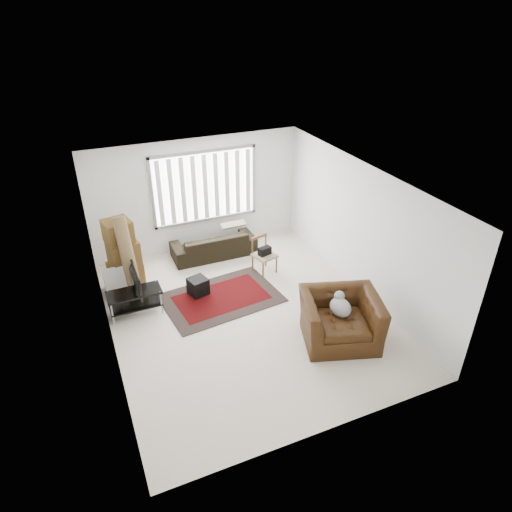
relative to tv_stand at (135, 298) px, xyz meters
The scene contains 11 objects.
room 2.45m from the tv_stand, ahead, with size 6.00×6.02×2.71m.
persian_rug 1.73m from the tv_stand, ahead, with size 2.47×1.79×0.02m.
tv_stand is the anchor object (origin of this frame).
tv 0.38m from the tv_stand, 56.31° to the left, with size 0.83×0.11×0.48m, color black.
subwoofer 1.32m from the tv_stand, ahead, with size 0.36×0.36×0.36m, color black.
moving_boxes 1.10m from the tv_stand, 89.96° to the left, with size 0.73×0.69×1.54m.
white_flatpack 0.72m from the tv_stand, 106.07° to the left, with size 0.54×0.08×0.69m, color silver.
rolled_rug 0.77m from the tv_stand, 85.17° to the left, with size 0.27×0.27×1.77m, color brown.
sofa 2.66m from the tv_stand, 36.83° to the left, with size 1.97×0.85×0.76m, color black.
side_chair 2.96m from the tv_stand, ahead, with size 0.54×0.54×0.83m.
armchair 3.90m from the tv_stand, 34.22° to the right, with size 1.65×1.53×1.00m.
Camera 1 is at (-2.64, -6.66, 5.44)m, focal length 32.00 mm.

